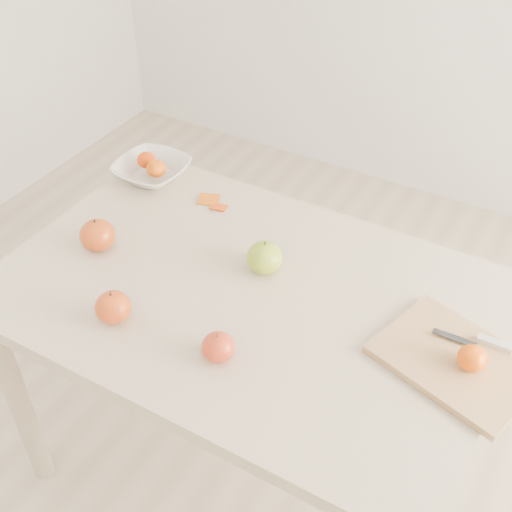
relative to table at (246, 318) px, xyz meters
The scene contains 14 objects.
ground 0.65m from the table, ahead, with size 3.50×3.50×0.00m, color #C6B293.
table is the anchor object (origin of this frame).
cutting_board 0.52m from the table, ahead, with size 0.32×0.23×0.02m, color tan.
board_tangerine 0.56m from the table, ahead, with size 0.06×0.06×0.05m, color #E84508.
fruit_bowl 0.58m from the table, 149.88° to the left, with size 0.21×0.21×0.05m, color white.
bowl_tangerine_near 0.62m from the table, 150.25° to the left, with size 0.06×0.06×0.05m, color #D74207.
bowl_tangerine_far 0.56m from the table, 149.66° to the left, with size 0.06×0.06×0.05m, color #D35707.
orange_peel_a 0.40m from the table, 136.40° to the left, with size 0.06×0.04×0.00m, color #CB5A0E.
orange_peel_b 0.36m from the table, 133.18° to the left, with size 0.04×0.04×0.00m, color #D6480F.
paring_knife 0.57m from the table, ahead, with size 0.17×0.05×0.01m.
apple_green 0.16m from the table, 87.19° to the left, with size 0.09×0.09×0.08m, color #609115.
apple_red_c 0.34m from the table, 132.15° to the right, with size 0.08×0.08×0.07m, color #A1210F.
apple_red_e 0.26m from the table, 74.85° to the right, with size 0.07×0.07×0.07m, color maroon.
apple_red_b 0.44m from the table, behind, with size 0.09×0.09×0.08m, color maroon.
Camera 1 is at (0.58, -0.97, 1.81)m, focal length 45.00 mm.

